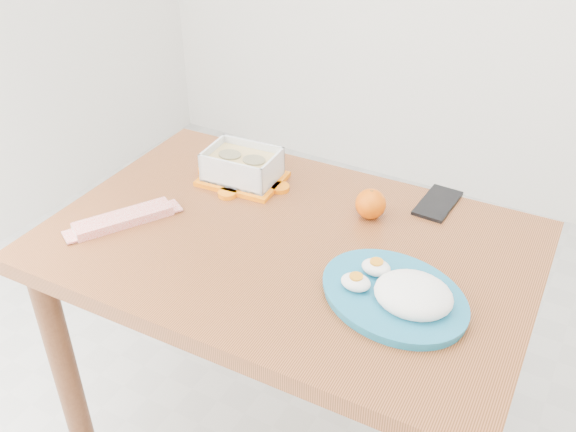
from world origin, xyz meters
The scene contains 6 objects.
dining_table centered at (-0.20, 0.13, 0.63)m, with size 1.06×0.72×0.75m.
food_container centered at (-0.42, 0.29, 0.79)m, with size 0.21×0.16×0.08m.
orange_fruit centered at (-0.08, 0.30, 0.78)m, with size 0.07×0.07×0.07m, color orange.
rice_plate centered at (0.08, 0.05, 0.78)m, with size 0.38×0.38×0.08m.
candy_bar centered at (-0.55, 0.00, 0.76)m, with size 0.22×0.05×0.02m, color red.
smartphone centered at (0.03, 0.42, 0.75)m, with size 0.07×0.15×0.01m, color black.
Camera 1 is at (0.35, -0.85, 1.55)m, focal length 40.00 mm.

